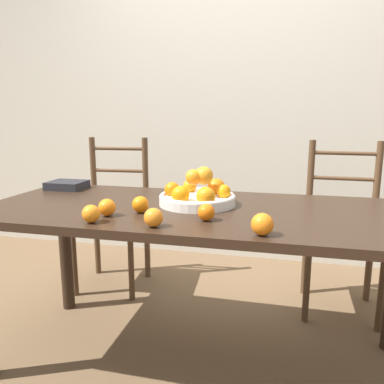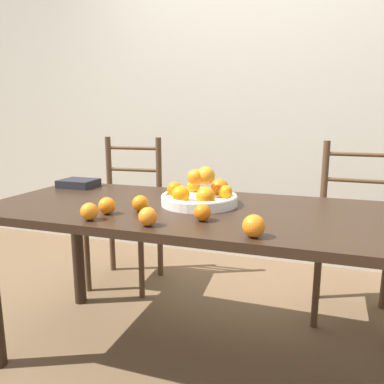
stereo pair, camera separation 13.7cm
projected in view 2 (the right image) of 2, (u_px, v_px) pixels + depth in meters
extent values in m
plane|color=brown|center=(201.00, 362.00, 1.77)|extent=(12.00, 12.00, 0.00)
cube|color=beige|center=(258.00, 95.00, 2.86)|extent=(8.00, 0.06, 2.60)
cube|color=black|center=(202.00, 212.00, 1.63)|extent=(1.94, 0.80, 0.03)
cylinder|color=black|center=(78.00, 248.00, 2.27)|extent=(0.07, 0.07, 0.71)
cylinder|color=white|center=(199.00, 201.00, 1.68)|extent=(0.34, 0.34, 0.04)
torus|color=white|center=(199.00, 196.00, 1.68)|extent=(0.34, 0.34, 0.02)
sphere|color=orange|center=(225.00, 192.00, 1.65)|extent=(0.06, 0.06, 0.06)
sphere|color=orange|center=(220.00, 188.00, 1.74)|extent=(0.08, 0.08, 0.08)
sphere|color=orange|center=(194.00, 186.00, 1.78)|extent=(0.06, 0.06, 0.06)
sphere|color=orange|center=(175.00, 189.00, 1.71)|extent=(0.07, 0.07, 0.07)
sphere|color=orange|center=(181.00, 195.00, 1.59)|extent=(0.08, 0.08, 0.08)
sphere|color=orange|center=(206.00, 197.00, 1.56)|extent=(0.08, 0.08, 0.08)
sphere|color=orange|center=(207.00, 176.00, 1.65)|extent=(0.08, 0.08, 0.08)
sphere|color=orange|center=(199.00, 176.00, 1.70)|extent=(0.06, 0.06, 0.06)
sphere|color=orange|center=(195.00, 177.00, 1.64)|extent=(0.07, 0.07, 0.07)
sphere|color=orange|center=(254.00, 226.00, 1.22)|extent=(0.08, 0.08, 0.08)
sphere|color=orange|center=(107.00, 206.00, 1.52)|extent=(0.07, 0.07, 0.07)
sphere|color=orange|center=(140.00, 203.00, 1.56)|extent=(0.07, 0.07, 0.07)
sphere|color=orange|center=(202.00, 212.00, 1.42)|extent=(0.07, 0.07, 0.07)
sphere|color=orange|center=(89.00, 212.00, 1.42)|extent=(0.07, 0.07, 0.07)
sphere|color=orange|center=(148.00, 217.00, 1.35)|extent=(0.07, 0.07, 0.07)
cylinder|color=#513823|center=(87.00, 258.00, 2.46)|extent=(0.04, 0.04, 0.45)
cylinder|color=#513823|center=(141.00, 264.00, 2.36)|extent=(0.04, 0.04, 0.45)
cylinder|color=#513823|center=(111.00, 205.00, 2.74)|extent=(0.04, 0.04, 1.00)
cylinder|color=#513823|center=(160.00, 209.00, 2.65)|extent=(0.04, 0.04, 1.00)
cube|color=#513823|center=(124.00, 217.00, 2.53)|extent=(0.45, 0.43, 0.04)
cylinder|color=#513823|center=(134.00, 191.00, 2.67)|extent=(0.38, 0.05, 0.02)
cylinder|color=#513823|center=(133.00, 170.00, 2.64)|extent=(0.38, 0.05, 0.02)
cylinder|color=#513823|center=(133.00, 148.00, 2.61)|extent=(0.38, 0.05, 0.02)
cylinder|color=#513823|center=(316.00, 288.00, 2.03)|extent=(0.04, 0.04, 0.45)
cylinder|color=#513823|center=(321.00, 222.00, 2.30)|extent=(0.04, 0.04, 1.00)
cube|color=#513823|center=(356.00, 239.00, 2.08)|extent=(0.43, 0.41, 0.04)
cylinder|color=#513823|center=(357.00, 206.00, 2.22)|extent=(0.38, 0.04, 0.02)
cylinder|color=#513823|center=(359.00, 181.00, 2.19)|extent=(0.38, 0.04, 0.02)
cylinder|color=#513823|center=(361.00, 155.00, 2.16)|extent=(0.38, 0.04, 0.02)
cube|color=#232328|center=(79.00, 183.00, 2.11)|extent=(0.20, 0.16, 0.04)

